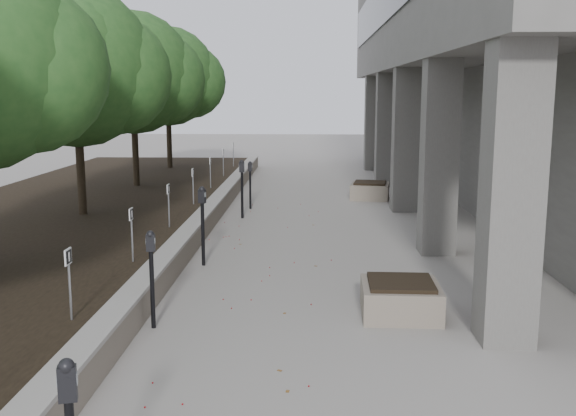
# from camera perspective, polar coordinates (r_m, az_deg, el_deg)

# --- Properties ---
(ground) EXTENTS (90.00, 90.00, 0.00)m
(ground) POSITION_cam_1_polar(r_m,az_deg,el_deg) (8.37, -3.56, -13.53)
(ground) COLOR gray
(ground) RESTS_ON ground
(retaining_wall) EXTENTS (0.39, 26.00, 0.50)m
(retaining_wall) POSITION_cam_1_polar(r_m,az_deg,el_deg) (17.12, -6.71, -0.45)
(retaining_wall) COLOR gray
(retaining_wall) RESTS_ON ground
(planting_bed) EXTENTS (7.00, 26.00, 0.40)m
(planting_bed) POSITION_cam_1_polar(r_m,az_deg,el_deg) (18.06, -18.31, -0.51)
(planting_bed) COLOR black
(planting_bed) RESTS_ON ground
(crabapple_tree_3) EXTENTS (4.60, 4.00, 5.44)m
(crabapple_tree_3) POSITION_cam_1_polar(r_m,az_deg,el_deg) (16.61, -17.78, 8.78)
(crabapple_tree_3) COLOR #23501E
(crabapple_tree_3) RESTS_ON planting_bed
(crabapple_tree_4) EXTENTS (4.60, 4.00, 5.44)m
(crabapple_tree_4) POSITION_cam_1_polar(r_m,az_deg,el_deg) (21.38, -13.23, 9.17)
(crabapple_tree_4) COLOR #23501E
(crabapple_tree_4) RESTS_ON planting_bed
(crabapple_tree_5) EXTENTS (4.60, 4.00, 5.44)m
(crabapple_tree_5) POSITION_cam_1_polar(r_m,az_deg,el_deg) (26.24, -10.34, 9.38)
(crabapple_tree_5) COLOR #23501E
(crabapple_tree_5) RESTS_ON planting_bed
(parking_sign_2) EXTENTS (0.04, 0.22, 0.96)m
(parking_sign_2) POSITION_cam_1_polar(r_m,az_deg,el_deg) (9.06, -18.35, -6.29)
(parking_sign_2) COLOR black
(parking_sign_2) RESTS_ON planting_bed
(parking_sign_3) EXTENTS (0.04, 0.22, 0.96)m
(parking_sign_3) POSITION_cam_1_polar(r_m,az_deg,el_deg) (11.83, -13.34, -2.28)
(parking_sign_3) COLOR black
(parking_sign_3) RESTS_ON planting_bed
(parking_sign_4) EXTENTS (0.04, 0.22, 0.96)m
(parking_sign_4) POSITION_cam_1_polar(r_m,az_deg,el_deg) (14.69, -10.27, 0.20)
(parking_sign_4) COLOR black
(parking_sign_4) RESTS_ON planting_bed
(parking_sign_5) EXTENTS (0.04, 0.22, 0.96)m
(parking_sign_5) POSITION_cam_1_polar(r_m,az_deg,el_deg) (17.60, -8.20, 1.87)
(parking_sign_5) COLOR black
(parking_sign_5) RESTS_ON planting_bed
(parking_sign_6) EXTENTS (0.04, 0.22, 0.96)m
(parking_sign_6) POSITION_cam_1_polar(r_m,az_deg,el_deg) (20.53, -6.72, 3.06)
(parking_sign_6) COLOR black
(parking_sign_6) RESTS_ON planting_bed
(parking_sign_7) EXTENTS (0.04, 0.22, 0.96)m
(parking_sign_7) POSITION_cam_1_polar(r_m,az_deg,el_deg) (23.48, -5.61, 3.95)
(parking_sign_7) COLOR black
(parking_sign_7) RESTS_ON planting_bed
(parking_sign_8) EXTENTS (0.04, 0.22, 0.96)m
(parking_sign_8) POSITION_cam_1_polar(r_m,az_deg,el_deg) (26.44, -4.75, 4.64)
(parking_sign_8) COLOR black
(parking_sign_8) RESTS_ON planting_bed
(parking_meter_2) EXTENTS (0.15, 0.11, 1.43)m
(parking_meter_2) POSITION_cam_1_polar(r_m,az_deg,el_deg) (9.60, -11.68, -6.09)
(parking_meter_2) COLOR black
(parking_meter_2) RESTS_ON ground
(parking_meter_3) EXTENTS (0.18, 0.15, 1.56)m
(parking_meter_3) POSITION_cam_1_polar(r_m,az_deg,el_deg) (12.85, -7.38, -1.57)
(parking_meter_3) COLOR black
(parking_meter_3) RESTS_ON ground
(parking_meter_4) EXTENTS (0.16, 0.11, 1.57)m
(parking_meter_4) POSITION_cam_1_polar(r_m,az_deg,el_deg) (17.59, -3.99, 1.64)
(parking_meter_4) COLOR black
(parking_meter_4) RESTS_ON ground
(parking_meter_5) EXTENTS (0.15, 0.11, 1.38)m
(parking_meter_5) POSITION_cam_1_polar(r_m,az_deg,el_deg) (19.00, -3.29, 1.98)
(parking_meter_5) COLOR black
(parking_meter_5) RESTS_ON ground
(planter_front) EXTENTS (1.19, 1.19, 0.54)m
(planter_front) POSITION_cam_1_polar(r_m,az_deg,el_deg) (10.20, 9.69, -7.67)
(planter_front) COLOR gray
(planter_front) RESTS_ON ground
(planter_back) EXTENTS (1.33, 1.33, 0.54)m
(planter_back) POSITION_cam_1_polar(r_m,az_deg,el_deg) (20.98, 7.09, 1.53)
(planter_back) COLOR gray
(planter_back) RESTS_ON ground
(berry_scatter) EXTENTS (3.30, 14.10, 0.02)m
(berry_scatter) POSITION_cam_1_polar(r_m,az_deg,el_deg) (13.10, -1.86, -4.72)
(berry_scatter) COLOR #970B0F
(berry_scatter) RESTS_ON ground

